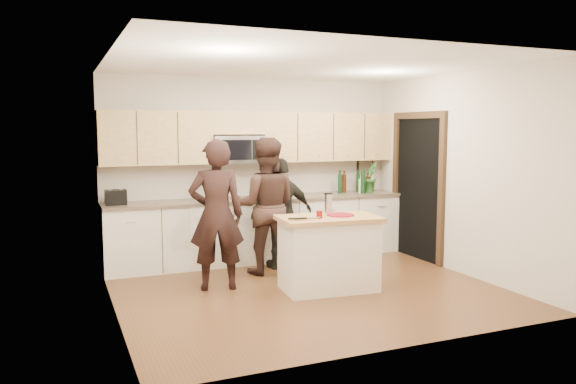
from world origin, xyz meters
name	(u,v)px	position (x,y,z in m)	size (l,w,h in m)	color
floor	(307,289)	(0.00, 0.00, 0.00)	(4.50, 4.50, 0.00)	#53331C
room_shell	(308,147)	(0.00, 0.00, 1.73)	(4.52, 4.02, 2.71)	#BEB2A2
back_cabinetry	(260,229)	(0.00, 1.69, 0.47)	(4.50, 0.66, 0.94)	silver
upper_cabinetry	(258,136)	(0.03, 1.83, 1.84)	(4.50, 0.33, 0.75)	tan
microwave	(237,149)	(-0.31, 1.80, 1.65)	(0.76, 0.41, 0.40)	silver
doorway	(418,182)	(2.23, 0.90, 1.16)	(0.06, 1.25, 2.20)	black
framed_picture	(365,170)	(1.95, 1.98, 1.28)	(0.30, 0.03, 0.38)	black
dish_towel	(200,212)	(-0.95, 1.50, 0.80)	(0.34, 0.60, 0.48)	white
island	(329,253)	(0.23, -0.11, 0.45)	(1.26, 0.81, 0.90)	silver
red_plate	(341,215)	(0.40, -0.09, 0.91)	(0.33, 0.33, 0.02)	maroon
box_grater	(328,203)	(0.27, -0.01, 1.05)	(0.08, 0.06, 0.26)	silver
drink_glass	(319,215)	(0.07, -0.18, 0.94)	(0.07, 0.07, 0.09)	#650D0B
cutting_board	(304,218)	(-0.10, -0.13, 0.91)	(0.29, 0.16, 0.02)	#A87746
tongs	(297,218)	(-0.23, -0.23, 0.92)	(0.22, 0.03, 0.02)	black
knife	(312,217)	(-0.03, -0.21, 0.92)	(0.20, 0.02, 0.01)	silver
toaster	(116,197)	(-2.05, 1.67, 1.04)	(0.28, 0.20, 0.21)	black
bottle_cluster	(359,181)	(1.69, 1.71, 1.12)	(0.67, 0.30, 0.41)	black
orchid	(370,177)	(1.89, 1.72, 1.18)	(0.27, 0.21, 0.48)	#32742E
woman_left	(216,215)	(-1.01, 0.44, 0.91)	(0.67, 0.44, 1.83)	black
woman_center	(265,206)	(-0.20, 0.94, 0.92)	(0.89, 0.69, 1.83)	black
woman_right	(282,213)	(0.12, 1.13, 0.77)	(0.91, 0.38, 1.55)	black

